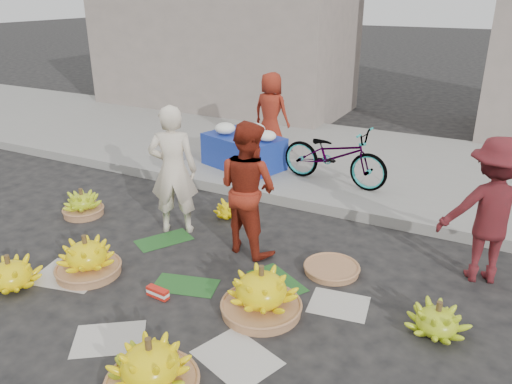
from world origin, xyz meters
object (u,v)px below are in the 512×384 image
at_px(banana_bunch_0, 87,258).
at_px(bicycle, 334,155).
at_px(banana_bunch_4, 261,292).
at_px(vendor_cream, 173,170).
at_px(flower_table, 244,149).

xyz_separation_m(banana_bunch_0, bicycle, (1.50, 3.47, 0.35)).
height_order(banana_bunch_0, bicycle, bicycle).
bearing_deg(banana_bunch_0, bicycle, 66.63).
xyz_separation_m(banana_bunch_4, bicycle, (-0.43, 3.23, 0.33)).
height_order(vendor_cream, bicycle, vendor_cream).
relative_size(banana_bunch_4, bicycle, 0.53).
bearing_deg(banana_bunch_4, bicycle, 97.64).
distance_m(vendor_cream, flower_table, 2.26).
bearing_deg(bicycle, banana_bunch_0, 162.53).
xyz_separation_m(banana_bunch_0, banana_bunch_4, (1.93, 0.23, 0.02)).
relative_size(banana_bunch_0, vendor_cream, 0.48).
xyz_separation_m(flower_table, bicycle, (1.53, -0.03, 0.13)).
distance_m(banana_bunch_0, banana_bunch_4, 1.95).
height_order(banana_bunch_0, vendor_cream, vendor_cream).
relative_size(banana_bunch_0, flower_table, 0.54).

